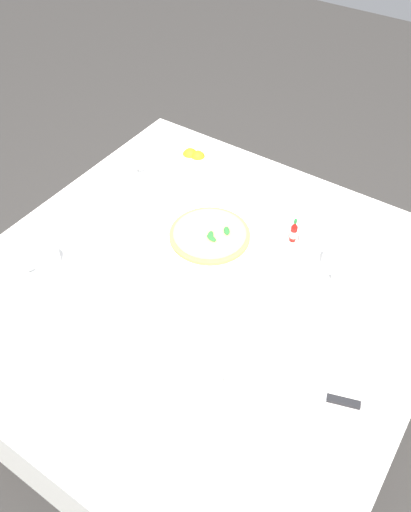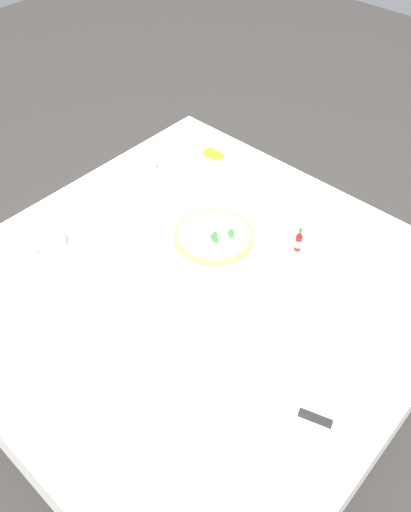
% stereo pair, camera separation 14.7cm
% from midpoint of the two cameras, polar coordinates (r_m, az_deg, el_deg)
% --- Properties ---
extents(ground_plane, '(8.00, 8.00, 0.00)m').
position_cam_midpoint_polar(ground_plane, '(2.03, -2.52, -16.60)').
color(ground_plane, '#33302D').
extents(dining_table, '(1.23, 1.23, 0.73)m').
position_cam_midpoint_polar(dining_table, '(1.52, -3.25, -6.05)').
color(dining_table, white).
rests_on(dining_table, ground_plane).
extents(pizza_plate, '(0.36, 0.36, 0.02)m').
position_cam_midpoint_polar(pizza_plate, '(1.53, -2.27, 1.88)').
color(pizza_plate, white).
rests_on(pizza_plate, dining_table).
extents(pizza, '(0.24, 0.24, 0.02)m').
position_cam_midpoint_polar(pizza, '(1.52, -2.28, 2.25)').
color(pizza, tan).
rests_on(pizza, pizza_plate).
extents(coffee_cup_back_corner, '(0.13, 0.13, 0.06)m').
position_cam_midpoint_polar(coffee_cup_back_corner, '(1.54, -19.89, -0.36)').
color(coffee_cup_back_corner, white).
rests_on(coffee_cup_back_corner, dining_table).
extents(coffee_cup_near_left, '(0.13, 0.13, 0.07)m').
position_cam_midpoint_polar(coffee_cup_near_left, '(1.47, 11.47, -0.60)').
color(coffee_cup_near_left, white).
rests_on(coffee_cup_near_left, dining_table).
extents(coffee_cup_left_edge, '(0.13, 0.13, 0.07)m').
position_cam_midpoint_polar(coffee_cup_left_edge, '(1.79, -11.12, 9.21)').
color(coffee_cup_left_edge, white).
rests_on(coffee_cup_left_edge, dining_table).
extents(water_glass_center_back, '(0.08, 0.08, 0.12)m').
position_cam_midpoint_polar(water_glass_center_back, '(1.17, 0.21, -15.01)').
color(water_glass_center_back, white).
rests_on(water_glass_center_back, dining_table).
extents(napkin_folded, '(0.24, 0.17, 0.02)m').
position_cam_midpoint_polar(napkin_folded, '(1.23, 9.24, -15.64)').
color(napkin_folded, white).
rests_on(napkin_folded, dining_table).
extents(dinner_knife, '(0.19, 0.08, 0.01)m').
position_cam_midpoint_polar(dinner_knife, '(1.22, 9.18, -15.30)').
color(dinner_knife, silver).
rests_on(dinner_knife, napkin_folded).
extents(citrus_bowl, '(0.15, 0.15, 0.06)m').
position_cam_midpoint_polar(citrus_bowl, '(1.82, -3.67, 10.53)').
color(citrus_bowl, white).
rests_on(citrus_bowl, dining_table).
extents(hot_sauce_bottle, '(0.02, 0.02, 0.08)m').
position_cam_midpoint_polar(hot_sauce_bottle, '(1.53, 7.05, 2.51)').
color(hot_sauce_bottle, '#B7140F').
rests_on(hot_sauce_bottle, dining_table).
extents(salt_shaker, '(0.03, 0.03, 0.06)m').
position_cam_midpoint_polar(salt_shaker, '(1.54, 5.93, 2.47)').
color(salt_shaker, white).
rests_on(salt_shaker, dining_table).
extents(pepper_shaker, '(0.03, 0.03, 0.06)m').
position_cam_midpoint_polar(pepper_shaker, '(1.53, 8.11, 2.07)').
color(pepper_shaker, white).
rests_on(pepper_shaker, dining_table).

